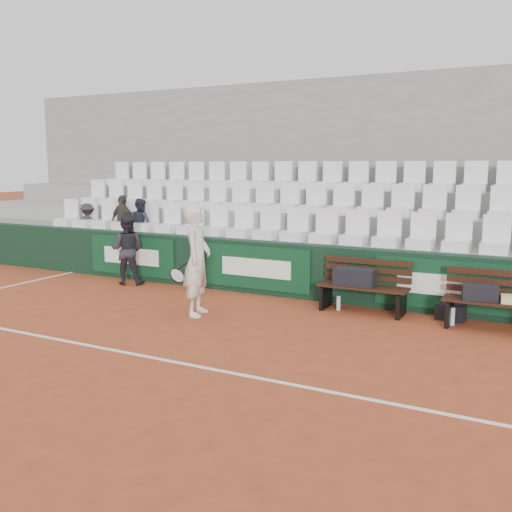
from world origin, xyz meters
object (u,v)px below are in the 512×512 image
at_px(bench_left, 362,299).
at_px(tennis_player, 197,260).
at_px(spectator_c, 140,204).
at_px(water_bottle_far, 452,316).
at_px(spectator_a, 87,205).
at_px(sports_bag_right, 480,292).
at_px(spectator_b, 123,202).
at_px(sports_bag_ground, 451,312).
at_px(water_bottle_near, 338,303).
at_px(ball_kid, 127,250).
at_px(sports_bag_left, 354,277).
at_px(bench_right, 495,316).

distance_m(bench_left, tennis_player, 2.83).
bearing_deg(spectator_c, water_bottle_far, -171.16).
bearing_deg(spectator_a, sports_bag_right, 154.21).
distance_m(tennis_player, spectator_b, 4.40).
relative_size(water_bottle_far, spectator_a, 0.28).
bearing_deg(sports_bag_ground, bench_left, -173.37).
relative_size(sports_bag_right, spectator_b, 0.41).
height_order(spectator_a, spectator_b, spectator_b).
relative_size(bench_left, water_bottle_near, 6.04).
bearing_deg(sports_bag_right, spectator_b, 171.28).
bearing_deg(water_bottle_far, spectator_b, 171.20).
distance_m(water_bottle_far, spectator_a, 8.70).
bearing_deg(tennis_player, spectator_a, 152.62).
xyz_separation_m(sports_bag_ground, water_bottle_near, (-1.80, -0.22, -0.01)).
xyz_separation_m(ball_kid, spectator_c, (-0.47, 1.04, 0.86)).
bearing_deg(bench_left, water_bottle_near, -171.28).
relative_size(tennis_player, spectator_c, 1.57).
height_order(sports_bag_ground, water_bottle_near, sports_bag_ground).
distance_m(sports_bag_right, water_bottle_far, 0.58).
bearing_deg(bench_left, water_bottle_far, -4.98).
xyz_separation_m(bench_left, spectator_c, (-5.46, 1.02, 1.35)).
relative_size(sports_bag_right, spectator_c, 0.43).
distance_m(bench_left, water_bottle_near, 0.41).
xyz_separation_m(sports_bag_ground, spectator_a, (-8.45, 0.86, 1.37)).
bearing_deg(water_bottle_far, sports_bag_left, 176.60).
xyz_separation_m(sports_bag_right, water_bottle_near, (-2.25, 0.12, -0.44)).
height_order(bench_right, spectator_b, spectator_b).
bearing_deg(bench_right, water_bottle_far, 179.78).
bearing_deg(water_bottle_far, sports_bag_ground, 102.84).
height_order(sports_bag_ground, ball_kid, ball_kid).
relative_size(water_bottle_near, ball_kid, 0.17).
height_order(water_bottle_far, tennis_player, tennis_player).
bearing_deg(tennis_player, bench_left, 30.80).
xyz_separation_m(water_bottle_near, spectator_c, (-5.06, 1.08, 1.46)).
relative_size(sports_bag_ground, spectator_b, 0.35).
xyz_separation_m(sports_bag_right, ball_kid, (-6.84, 0.16, 0.16)).
xyz_separation_m(tennis_player, spectator_b, (-3.60, 2.43, 0.70)).
bearing_deg(water_bottle_far, bench_left, 175.02).
relative_size(bench_right, sports_bag_right, 3.00).
height_order(bench_right, water_bottle_near, bench_right).
distance_m(sports_bag_left, sports_bag_ground, 1.62).
xyz_separation_m(bench_left, sports_bag_left, (-0.14, -0.03, 0.37)).
height_order(bench_left, sports_bag_right, sports_bag_right).
bearing_deg(sports_bag_ground, tennis_player, -157.33).
distance_m(sports_bag_ground, tennis_player, 4.15).
relative_size(bench_left, sports_bag_ground, 3.50).
bearing_deg(spectator_c, sports_bag_left, -172.95).
xyz_separation_m(sports_bag_left, tennis_player, (-2.22, -1.38, 0.32)).
bearing_deg(spectator_b, spectator_c, -175.55).
relative_size(sports_bag_right, ball_kid, 0.35).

